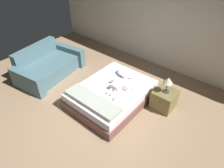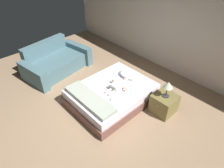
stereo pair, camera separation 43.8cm
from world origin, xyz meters
name	(u,v)px [view 1 (the left image)]	position (x,y,z in m)	size (l,w,h in m)	color
ground_plane	(92,122)	(0.00, 0.00, 0.00)	(8.00, 8.00, 0.00)	#97785B
wall_behind_bed	(168,22)	(0.00, 3.00, 1.32)	(8.00, 0.12, 2.64)	beige
bed	(112,94)	(-0.10, 0.78, 0.20)	(1.45, 1.89, 0.41)	brown
pillow	(126,73)	(-0.15, 1.38, 0.46)	(0.50, 0.34, 0.11)	white
baby	(119,84)	(0.02, 0.90, 0.48)	(0.50, 0.65, 0.16)	white
toothbrush	(132,89)	(0.29, 1.00, 0.42)	(0.08, 0.15, 0.02)	#3F94EC
couch	(48,66)	(-2.21, 0.50, 0.27)	(1.36, 1.94, 0.79)	slate
nightstand	(164,99)	(0.93, 1.39, 0.23)	(0.48, 0.51, 0.45)	olive
lamp	(168,81)	(0.93, 1.39, 0.73)	(0.21, 0.21, 0.38)	#333338
blanket	(92,101)	(-0.10, 0.14, 0.45)	(1.30, 0.39, 0.08)	#A7B09F
baby_bottle	(115,99)	(0.21, 0.50, 0.44)	(0.09, 0.12, 0.07)	white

